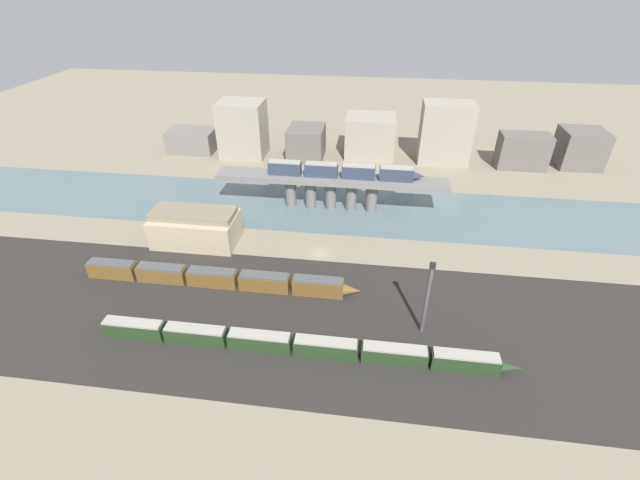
% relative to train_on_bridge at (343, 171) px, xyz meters
% --- Properties ---
extents(ground_plane, '(400.00, 400.00, 0.00)m').
position_rel_train_on_bridge_xyz_m(ground_plane, '(-3.48, -24.32, -12.05)').
color(ground_plane, gray).
extents(railbed_yard, '(280.00, 42.00, 0.01)m').
position_rel_train_on_bridge_xyz_m(railbed_yard, '(-3.48, -48.32, -12.05)').
color(railbed_yard, '#282623').
rests_on(railbed_yard, ground).
extents(river_water, '(320.00, 29.87, 0.01)m').
position_rel_train_on_bridge_xyz_m(river_water, '(-3.48, 0.00, -12.05)').
color(river_water, slate).
rests_on(river_water, ground).
extents(bridge, '(66.50, 7.33, 10.06)m').
position_rel_train_on_bridge_xyz_m(bridge, '(-3.48, -0.00, -4.62)').
color(bridge, slate).
rests_on(bridge, ground).
extents(train_on_bridge, '(44.38, 2.66, 4.06)m').
position_rel_train_on_bridge_xyz_m(train_on_bridge, '(0.00, 0.00, 0.00)').
color(train_on_bridge, '#2D384C').
rests_on(train_on_bridge, bridge).
extents(train_yard_near, '(78.58, 2.62, 3.72)m').
position_rel_train_on_bridge_xyz_m(train_yard_near, '(-3.06, -56.90, -10.22)').
color(train_yard_near, '#23381E').
rests_on(train_yard_near, ground).
extents(train_yard_mid, '(63.07, 3.08, 3.97)m').
position_rel_train_on_bridge_xyz_m(train_yard_mid, '(-24.54, -39.55, -10.10)').
color(train_yard_mid, brown).
rests_on(train_yard_mid, ground).
extents(warehouse_building, '(21.37, 11.73, 9.14)m').
position_rel_train_on_bridge_xyz_m(warehouse_building, '(-36.04, -22.70, -7.70)').
color(warehouse_building, tan).
rests_on(warehouse_building, ground).
extents(signal_tower, '(1.00, 0.75, 16.68)m').
position_rel_train_on_bridge_xyz_m(signal_tower, '(20.02, -48.22, -3.58)').
color(signal_tower, '#4C4C51').
rests_on(signal_tower, ground).
extents(city_block_far_left, '(17.46, 12.12, 8.18)m').
position_rel_train_on_bridge_xyz_m(city_block_far_left, '(-61.33, 39.20, -7.96)').
color(city_block_far_left, slate).
rests_on(city_block_far_left, ground).
extents(city_block_left, '(16.26, 13.30, 19.96)m').
position_rel_train_on_bridge_xyz_m(city_block_left, '(-40.39, 37.65, -2.07)').
color(city_block_left, gray).
rests_on(city_block_left, ground).
extents(city_block_center, '(12.80, 15.07, 11.44)m').
position_rel_train_on_bridge_xyz_m(city_block_center, '(-16.76, 37.88, -6.33)').
color(city_block_center, '#605B56').
rests_on(city_block_center, ground).
extents(city_block_right, '(17.87, 14.66, 14.80)m').
position_rel_train_on_bridge_xyz_m(city_block_right, '(6.43, 43.43, -4.65)').
color(city_block_right, gray).
rests_on(city_block_right, ground).
extents(city_block_far_right, '(17.72, 10.89, 21.36)m').
position_rel_train_on_bridge_xyz_m(city_block_far_right, '(32.97, 40.63, -1.37)').
color(city_block_far_right, gray).
rests_on(city_block_far_right, ground).
extents(city_block_tall, '(16.75, 8.52, 12.07)m').
position_rel_train_on_bridge_xyz_m(city_block_tall, '(59.97, 38.84, -6.01)').
color(city_block_tall, '#605B56').
rests_on(city_block_tall, ground).
extents(city_block_low, '(14.30, 13.42, 12.93)m').
position_rel_train_on_bridge_xyz_m(city_block_low, '(80.43, 43.18, -5.59)').
color(city_block_low, '#605B56').
rests_on(city_block_low, ground).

